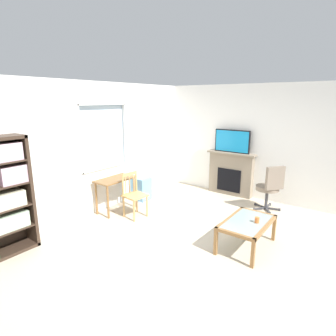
{
  "coord_description": "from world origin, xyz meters",
  "views": [
    {
      "loc": [
        -3.67,
        -2.17,
        2.32
      ],
      "look_at": [
        0.34,
        0.81,
        1.09
      ],
      "focal_mm": 29.78,
      "sensor_mm": 36.0,
      "label": 1
    }
  ],
  "objects": [
    {
      "name": "coffee_table",
      "position": [
        0.34,
        -0.75,
        0.39
      ],
      "size": [
        1.04,
        0.63,
        0.45
      ],
      "color": "#8C9E99",
      "rests_on": "ground"
    },
    {
      "name": "plastic_drawer_unit",
      "position": [
        1.0,
        2.1,
        0.27
      ],
      "size": [
        0.35,
        0.4,
        0.54
      ],
      "primitive_type": "cube",
      "color": "#72ADDB",
      "rests_on": "ground"
    },
    {
      "name": "sippy_cup",
      "position": [
        0.38,
        -0.89,
        0.5
      ],
      "size": [
        0.07,
        0.07,
        0.09
      ],
      "primitive_type": "cylinder",
      "color": "orange",
      "rests_on": "coffee_table"
    },
    {
      "name": "wooden_chair",
      "position": [
        0.17,
        1.53,
        0.46
      ],
      "size": [
        0.46,
        0.45,
        0.9
      ],
      "color": "tan",
      "rests_on": "ground"
    },
    {
      "name": "wall_right",
      "position": [
        2.75,
        0.0,
        1.33
      ],
      "size": [
        0.12,
        5.0,
        2.67
      ],
      "primitive_type": "cube",
      "color": "white",
      "rests_on": "ground"
    },
    {
      "name": "tv",
      "position": [
        2.58,
        0.55,
        1.34
      ],
      "size": [
        0.06,
        0.88,
        0.55
      ],
      "color": "black",
      "rests_on": "fireplace"
    },
    {
      "name": "wall_back_with_window",
      "position": [
        -0.02,
        2.4,
        1.31
      ],
      "size": [
        5.38,
        0.15,
        2.67
      ],
      "color": "white",
      "rests_on": "ground"
    },
    {
      "name": "office_chair",
      "position": [
        2.09,
        -0.56,
        0.55
      ],
      "size": [
        0.62,
        0.62,
        1.0
      ],
      "color": "#7A6B5B",
      "rests_on": "ground"
    },
    {
      "name": "ground",
      "position": [
        0.0,
        0.0,
        -0.01
      ],
      "size": [
        6.38,
        5.8,
        0.02
      ],
      "primitive_type": "cube",
      "color": "beige"
    },
    {
      "name": "desk_under_window",
      "position": [
        0.16,
        2.05,
        0.59
      ],
      "size": [
        0.86,
        0.45,
        0.71
      ],
      "color": "brown",
      "rests_on": "ground"
    },
    {
      "name": "fireplace",
      "position": [
        2.6,
        0.55,
        0.54
      ],
      "size": [
        0.26,
        1.2,
        1.07
      ],
      "color": "gray",
      "rests_on": "ground"
    }
  ]
}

